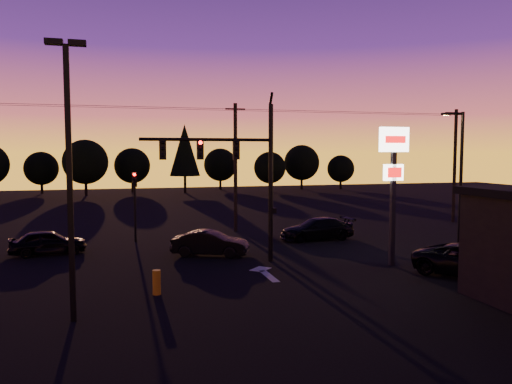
# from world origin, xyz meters

# --- Properties ---
(ground) EXTENTS (120.00, 120.00, 0.00)m
(ground) POSITION_xyz_m (0.00, 0.00, 0.00)
(ground) COLOR black
(ground) RESTS_ON ground
(lane_arrow) EXTENTS (1.20, 3.10, 0.01)m
(lane_arrow) POSITION_xyz_m (0.50, 1.67, 0.01)
(lane_arrow) COLOR beige
(lane_arrow) RESTS_ON ground
(traffic_signal_mast) EXTENTS (6.79, 0.52, 8.58)m
(traffic_signal_mast) POSITION_xyz_m (-0.10, 3.99, 4.94)
(traffic_signal_mast) COLOR black
(traffic_signal_mast) RESTS_ON ground
(secondary_signal) EXTENTS (0.30, 0.31, 4.35)m
(secondary_signal) POSITION_xyz_m (-5.00, 11.49, 2.86)
(secondary_signal) COLOR black
(secondary_signal) RESTS_ON ground
(parking_lot_light) EXTENTS (1.25, 0.30, 9.14)m
(parking_lot_light) POSITION_xyz_m (-7.50, -3.00, 5.27)
(parking_lot_light) COLOR black
(parking_lot_light) RESTS_ON ground
(pylon_sign) EXTENTS (1.50, 0.28, 6.80)m
(pylon_sign) POSITION_xyz_m (7.00, 1.50, 4.91)
(pylon_sign) COLOR black
(pylon_sign) RESTS_ON ground
(streetlight) EXTENTS (1.55, 0.35, 8.00)m
(streetlight) POSITION_xyz_m (13.91, 5.50, 4.42)
(streetlight) COLOR black
(streetlight) RESTS_ON ground
(utility_pole_1) EXTENTS (1.40, 0.26, 9.00)m
(utility_pole_1) POSITION_xyz_m (2.00, 14.00, 4.59)
(utility_pole_1) COLOR black
(utility_pole_1) RESTS_ON ground
(utility_pole_2) EXTENTS (1.40, 0.26, 9.00)m
(utility_pole_2) POSITION_xyz_m (20.00, 14.00, 4.59)
(utility_pole_2) COLOR black
(utility_pole_2) RESTS_ON ground
(power_wires) EXTENTS (36.00, 1.22, 0.07)m
(power_wires) POSITION_xyz_m (2.00, 14.00, 8.57)
(power_wires) COLOR black
(power_wires) RESTS_ON ground
(bollard) EXTENTS (0.32, 0.32, 0.97)m
(bollard) POSITION_xyz_m (-4.61, -0.60, 0.49)
(bollard) COLOR #A26B0E
(bollard) RESTS_ON ground
(tree_1) EXTENTS (4.54, 4.54, 5.71)m
(tree_1) POSITION_xyz_m (-16.00, 53.00, 3.43)
(tree_1) COLOR black
(tree_1) RESTS_ON ground
(tree_2) EXTENTS (5.77, 5.78, 7.26)m
(tree_2) POSITION_xyz_m (-10.00, 48.00, 4.37)
(tree_2) COLOR black
(tree_2) RESTS_ON ground
(tree_3) EXTENTS (4.95, 4.95, 6.22)m
(tree_3) POSITION_xyz_m (-4.00, 52.00, 3.75)
(tree_3) COLOR black
(tree_3) RESTS_ON ground
(tree_4) EXTENTS (4.18, 4.18, 9.50)m
(tree_4) POSITION_xyz_m (3.00, 49.00, 5.93)
(tree_4) COLOR black
(tree_4) RESTS_ON ground
(tree_5) EXTENTS (4.95, 4.95, 6.22)m
(tree_5) POSITION_xyz_m (9.00, 54.00, 3.75)
(tree_5) COLOR black
(tree_5) RESTS_ON ground
(tree_6) EXTENTS (4.54, 4.54, 5.71)m
(tree_6) POSITION_xyz_m (15.00, 48.00, 3.43)
(tree_6) COLOR black
(tree_6) RESTS_ON ground
(tree_7) EXTENTS (5.36, 5.36, 6.74)m
(tree_7) POSITION_xyz_m (21.00, 51.00, 4.06)
(tree_7) COLOR black
(tree_7) RESTS_ON ground
(tree_8) EXTENTS (4.12, 4.12, 5.19)m
(tree_8) POSITION_xyz_m (27.00, 50.00, 3.12)
(tree_8) COLOR black
(tree_8) RESTS_ON ground
(car_left) EXTENTS (4.17, 2.11, 1.36)m
(car_left) POSITION_xyz_m (-9.75, 8.86, 0.68)
(car_left) COLOR black
(car_left) RESTS_ON ground
(car_mid) EXTENTS (4.35, 2.88, 1.35)m
(car_mid) POSITION_xyz_m (-1.24, 6.17, 0.68)
(car_mid) COLOR black
(car_mid) RESTS_ON ground
(car_right) EXTENTS (4.89, 2.17, 1.39)m
(car_right) POSITION_xyz_m (6.23, 9.28, 0.70)
(car_right) COLOR black
(car_right) RESTS_ON ground
(suv_parked) EXTENTS (4.93, 5.62, 1.44)m
(suv_parked) POSITION_xyz_m (9.28, -1.63, 0.72)
(suv_parked) COLOR black
(suv_parked) RESTS_ON ground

